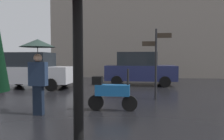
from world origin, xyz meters
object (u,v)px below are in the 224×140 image
object	(u,v)px
pedestrian_with_umbrella	(38,57)
parked_scooter	(111,92)
parked_car_left	(32,70)
street_signpost	(156,57)
parked_car_right	(139,69)

from	to	relation	value
pedestrian_with_umbrella	parked_scooter	size ratio (longest dim) A/B	1.41
parked_scooter	parked_car_left	bearing A→B (deg)	138.81
parked_car_left	street_signpost	size ratio (longest dim) A/B	1.56
parked_car_left	parked_car_right	xyz separation A→B (m)	(5.55, 2.12, 0.02)
parked_car_right	parked_car_left	bearing A→B (deg)	27.66
pedestrian_with_umbrella	street_signpost	distance (m)	4.29
parked_car_left	parked_car_right	world-z (taller)	parked_car_right
parked_car_left	parked_scooter	bearing A→B (deg)	121.10
pedestrian_with_umbrella	parked_car_left	bearing A→B (deg)	53.66
parked_scooter	street_signpost	size ratio (longest dim) A/B	0.55
parked_scooter	street_signpost	world-z (taller)	street_signpost
parked_car_left	parked_car_right	bearing A→B (deg)	-175.77
pedestrian_with_umbrella	parked_scooter	bearing A→B (deg)	-44.79
street_signpost	parked_scooter	bearing A→B (deg)	-125.84
street_signpost	pedestrian_with_umbrella	bearing A→B (deg)	-140.72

